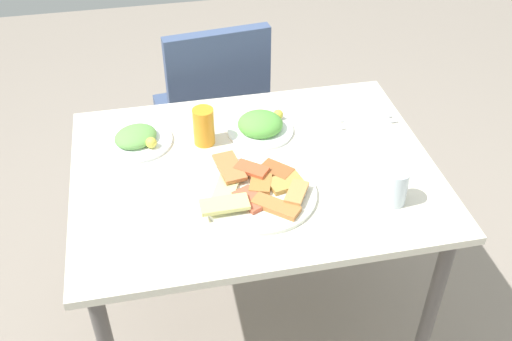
% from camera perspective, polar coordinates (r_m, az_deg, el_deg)
% --- Properties ---
extents(ground_plane, '(6.00, 6.00, 0.00)m').
position_cam_1_polar(ground_plane, '(2.34, -0.13, -14.28)').
color(ground_plane, gray).
extents(dining_table, '(1.07, 0.82, 0.75)m').
position_cam_1_polar(dining_table, '(1.85, -0.16, -1.91)').
color(dining_table, silver).
rests_on(dining_table, ground_plane).
extents(dining_chair, '(0.46, 0.47, 0.90)m').
position_cam_1_polar(dining_chair, '(2.51, -4.02, 5.87)').
color(dining_chair, '#455881').
rests_on(dining_chair, ground_plane).
extents(pide_platter, '(0.34, 0.34, 0.04)m').
position_cam_1_polar(pide_platter, '(1.69, 0.19, -1.93)').
color(pide_platter, white).
rests_on(pide_platter, dining_table).
extents(salad_plate_greens, '(0.23, 0.23, 0.05)m').
position_cam_1_polar(salad_plate_greens, '(1.92, -11.27, 3.00)').
color(salad_plate_greens, white).
rests_on(salad_plate_greens, dining_table).
extents(salad_plate_rice, '(0.21, 0.21, 0.07)m').
position_cam_1_polar(salad_plate_rice, '(1.93, 0.44, 4.30)').
color(salad_plate_rice, white).
rests_on(salad_plate_rice, dining_table).
extents(soda_can, '(0.07, 0.07, 0.12)m').
position_cam_1_polar(soda_can, '(1.87, -4.98, 4.19)').
color(soda_can, orange).
rests_on(soda_can, dining_table).
extents(drinking_glass, '(0.07, 0.07, 0.11)m').
position_cam_1_polar(drinking_glass, '(1.69, 13.06, -1.52)').
color(drinking_glass, silver).
rests_on(drinking_glass, dining_table).
extents(paper_napkin, '(0.17, 0.17, 0.00)m').
position_cam_1_polar(paper_napkin, '(2.02, 10.50, 4.54)').
color(paper_napkin, white).
rests_on(paper_napkin, dining_table).
extents(fork, '(0.20, 0.02, 0.00)m').
position_cam_1_polar(fork, '(2.00, 10.69, 4.35)').
color(fork, silver).
rests_on(fork, paper_napkin).
extents(spoon, '(0.18, 0.02, 0.00)m').
position_cam_1_polar(spoon, '(2.03, 10.34, 4.92)').
color(spoon, silver).
rests_on(spoon, paper_napkin).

